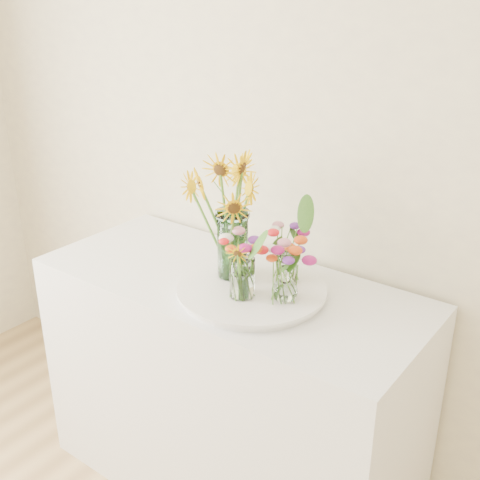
{
  "coord_description": "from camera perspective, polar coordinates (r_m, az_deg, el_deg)",
  "views": [
    {
      "loc": [
        0.88,
        0.46,
        1.85
      ],
      "look_at": [
        -0.18,
        1.87,
        1.1
      ],
      "focal_mm": 45.0,
      "sensor_mm": 36.0,
      "label": 1
    }
  ],
  "objects": [
    {
      "name": "counter",
      "position": [
        2.33,
        -1.05,
        -13.8
      ],
      "size": [
        1.4,
        0.6,
        0.9
      ],
      "primitive_type": "cube",
      "color": "white",
      "rests_on": "ground_plane"
    },
    {
      "name": "tray",
      "position": [
        2.0,
        1.1,
        -4.91
      ],
      "size": [
        0.47,
        0.47,
        0.02
      ],
      "primitive_type": "cylinder",
      "color": "white",
      "rests_on": "counter"
    },
    {
      "name": "mason_jar",
      "position": [
        2.02,
        -0.71,
        -0.4
      ],
      "size": [
        0.12,
        0.12,
        0.24
      ],
      "primitive_type": "cylinder",
      "rotation": [
        0.0,
        0.0,
        0.19
      ],
      "color": "#C1F4FA",
      "rests_on": "tray"
    },
    {
      "name": "sunflower_bouquet",
      "position": [
        1.98,
        -0.73,
        2.54
      ],
      "size": [
        0.65,
        0.65,
        0.46
      ],
      "primitive_type": null,
      "rotation": [
        0.0,
        0.0,
        0.19
      ],
      "color": "#F3BC05",
      "rests_on": "tray"
    },
    {
      "name": "small_vase_a",
      "position": [
        1.9,
        0.2,
        -3.63
      ],
      "size": [
        0.09,
        0.09,
        0.14
      ],
      "primitive_type": "cylinder",
      "rotation": [
        0.0,
        0.0,
        -0.12
      ],
      "color": "white",
      "rests_on": "tray"
    },
    {
      "name": "wildflower_posy_a",
      "position": [
        1.88,
        0.2,
        -2.41
      ],
      "size": [
        0.18,
        0.18,
        0.23
      ],
      "primitive_type": null,
      "color": "#DD4A13",
      "rests_on": "tray"
    },
    {
      "name": "small_vase_b",
      "position": [
        1.89,
        4.27,
        -4.19
      ],
      "size": [
        0.11,
        0.11,
        0.12
      ],
      "primitive_type": null,
      "rotation": [
        0.0,
        0.0,
        0.44
      ],
      "color": "white",
      "rests_on": "tray"
    },
    {
      "name": "wildflower_posy_b",
      "position": [
        1.87,
        4.31,
        -2.96
      ],
      "size": [
        0.2,
        0.2,
        0.21
      ],
      "primitive_type": null,
      "color": "#DD4A13",
      "rests_on": "tray"
    },
    {
      "name": "small_vase_c",
      "position": [
        2.02,
        4.44,
        -2.34
      ],
      "size": [
        0.08,
        0.08,
        0.12
      ],
      "primitive_type": "cylinder",
      "rotation": [
        0.0,
        0.0,
        -0.19
      ],
      "color": "white",
      "rests_on": "tray"
    },
    {
      "name": "wildflower_posy_c",
      "position": [
        2.0,
        4.48,
        -1.18
      ],
      "size": [
        0.19,
        0.19,
        0.21
      ],
      "primitive_type": null,
      "color": "#DD4A13",
      "rests_on": "tray"
    }
  ]
}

